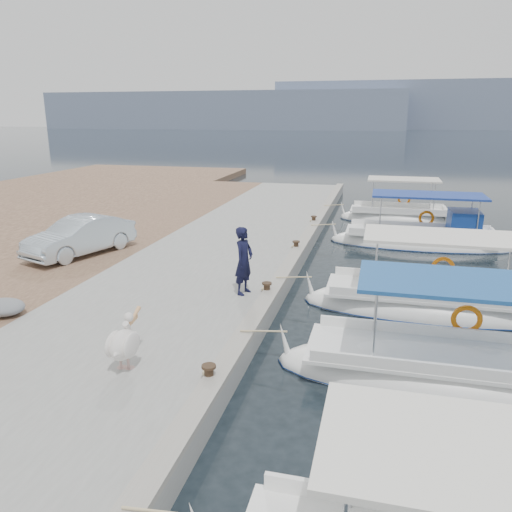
# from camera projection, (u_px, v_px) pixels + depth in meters

# --- Properties ---
(ground) EXTENTS (400.00, 400.00, 0.00)m
(ground) POSITION_uv_depth(u_px,v_px,m) (267.00, 332.00, 12.88)
(ground) COLOR black
(ground) RESTS_ON ground
(concrete_quay) EXTENTS (6.00, 40.00, 0.50)m
(concrete_quay) POSITION_uv_depth(u_px,v_px,m) (217.00, 262.00, 18.18)
(concrete_quay) COLOR gray
(concrete_quay) RESTS_ON ground
(quay_curb) EXTENTS (0.44, 40.00, 0.12)m
(quay_curb) POSITION_uv_depth(u_px,v_px,m) (293.00, 259.00, 17.45)
(quay_curb) COLOR gray
(quay_curb) RESTS_ON concrete_quay
(cobblestone_strip) EXTENTS (4.00, 40.00, 0.50)m
(cobblestone_strip) POSITION_uv_depth(u_px,v_px,m) (95.00, 253.00, 19.34)
(cobblestone_strip) COLOR brown
(cobblestone_strip) RESTS_ON ground
(distant_hills) EXTENTS (330.00, 60.00, 18.00)m
(distant_hills) POSITION_uv_depth(u_px,v_px,m) (458.00, 109.00, 192.03)
(distant_hills) COLOR slate
(distant_hills) RESTS_ON ground
(fishing_caique_b) EXTENTS (7.58, 2.30, 2.83)m
(fishing_caique_b) POSITION_uv_depth(u_px,v_px,m) (455.00, 376.00, 10.47)
(fishing_caique_b) COLOR white
(fishing_caique_b) RESTS_ON ground
(fishing_caique_c) EXTENTS (7.40, 2.33, 2.83)m
(fishing_caique_c) POSITION_uv_depth(u_px,v_px,m) (433.00, 307.00, 14.24)
(fishing_caique_c) COLOR white
(fishing_caique_c) RESTS_ON ground
(fishing_caique_d) EXTENTS (7.60, 2.33, 2.83)m
(fishing_caique_d) POSITION_uv_depth(u_px,v_px,m) (422.00, 241.00, 21.36)
(fishing_caique_d) COLOR white
(fishing_caique_d) RESTS_ON ground
(fishing_caique_e) EXTENTS (6.05, 2.33, 2.83)m
(fishing_caique_e) POSITION_uv_depth(u_px,v_px,m) (398.00, 218.00, 26.43)
(fishing_caique_e) COLOR white
(fishing_caique_e) RESTS_ON ground
(mooring_bollards) EXTENTS (0.28, 20.28, 0.33)m
(mooring_bollards) POSITION_uv_depth(u_px,v_px,m) (267.00, 287.00, 14.18)
(mooring_bollards) COLOR black
(mooring_bollards) RESTS_ON concrete_quay
(pelican) EXTENTS (0.54, 1.37, 1.06)m
(pelican) POSITION_uv_depth(u_px,v_px,m) (124.00, 343.00, 9.90)
(pelican) COLOR tan
(pelican) RESTS_ON concrete_quay
(fisherman) EXTENTS (0.62, 0.80, 1.93)m
(fisherman) POSITION_uv_depth(u_px,v_px,m) (244.00, 261.00, 13.99)
(fisherman) COLOR black
(fisherman) RESTS_ON concrete_quay
(parked_car) EXTENTS (2.69, 4.40, 1.37)m
(parked_car) POSITION_uv_depth(u_px,v_px,m) (80.00, 236.00, 18.04)
(parked_car) COLOR silver
(parked_car) RESTS_ON cobblestone_strip
(tarp_bundle) EXTENTS (1.10, 0.90, 0.40)m
(tarp_bundle) POSITION_uv_depth(u_px,v_px,m) (3.00, 307.00, 12.67)
(tarp_bundle) COLOR slate
(tarp_bundle) RESTS_ON cobblestone_strip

